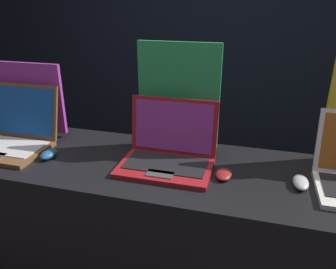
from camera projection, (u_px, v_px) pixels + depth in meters
wall_back at (222, 26)px, 2.84m from camera, size 8.00×0.05×2.80m
display_counter at (169, 250)px, 1.63m from camera, size 2.02×0.58×0.95m
laptop_front at (15, 134)px, 1.61m from camera, size 0.36×0.35×0.29m
mouse_front at (48, 154)px, 1.51m from camera, size 0.06×0.10×0.04m
promo_stand_front at (33, 101)px, 1.72m from camera, size 0.36×0.07×0.39m
laptop_middle at (168, 151)px, 1.44m from camera, size 0.40×0.30×0.28m
mouse_middle at (224, 174)px, 1.35m from camera, size 0.07×0.10×0.03m
promo_stand_middle at (178, 100)px, 1.52m from camera, size 0.38×0.07×0.51m
mouse_back at (301, 182)px, 1.29m from camera, size 0.06×0.12×0.03m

